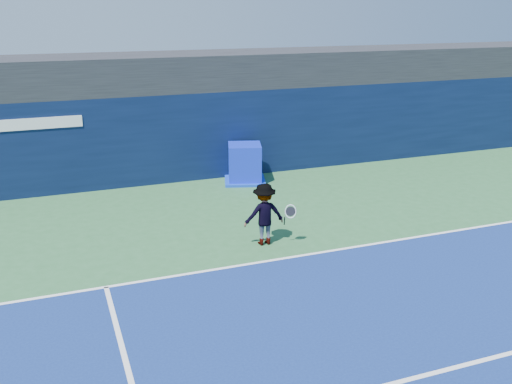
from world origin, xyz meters
TOP-DOWN VIEW (x-y plane):
  - ground at (0.00, 0.00)m, footprint 80.00×80.00m
  - baseline at (0.00, 3.00)m, footprint 24.00×0.10m
  - service_line at (0.00, -2.00)m, footprint 24.00×0.10m
  - stadium_band at (0.00, 11.50)m, footprint 36.00×3.00m
  - back_wall_assembly at (-0.00, 10.50)m, footprint 36.00×1.03m
  - equipment_cart at (0.40, 9.29)m, footprint 1.71×1.71m
  - tennis_player at (-0.94, 4.03)m, footprint 1.27×0.70m
  - tennis_ball at (-0.29, 5.65)m, footprint 0.07×0.07m

SIDE VIEW (x-z plane):
  - ground at x=0.00m, z-range 0.00..0.00m
  - baseline at x=0.00m, z-range 0.01..0.01m
  - service_line at x=0.00m, z-range 0.01..0.01m
  - equipment_cart at x=0.40m, z-range -0.06..1.26m
  - tennis_player at x=-0.94m, z-range 0.00..1.60m
  - tennis_ball at x=-0.29m, z-range 0.92..0.99m
  - back_wall_assembly at x=0.00m, z-range 0.00..3.00m
  - stadium_band at x=0.00m, z-range 3.00..4.20m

